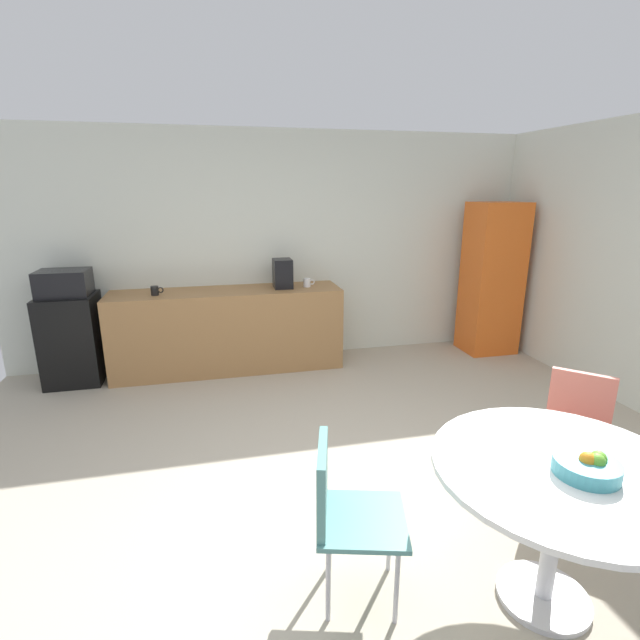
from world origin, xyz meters
TOP-DOWN VIEW (x-y plane):
  - ground_plane at (0.00, 0.00)m, footprint 6.00×6.00m
  - wall_back at (0.00, 3.00)m, footprint 6.00×0.10m
  - counter_block at (-0.62, 2.65)m, footprint 2.48×0.60m
  - mini_fridge at (-2.21, 2.65)m, footprint 0.54×0.54m
  - microwave at (-2.21, 2.65)m, footprint 0.48×0.38m
  - locker_cabinet at (2.55, 2.55)m, footprint 0.60×0.50m
  - round_table at (0.75, -0.86)m, footprint 1.18×1.18m
  - chair_coral at (1.47, -0.16)m, footprint 0.59×0.59m
  - chair_teal at (-0.22, -0.59)m, footprint 0.52×0.52m
  - fruit_bowl at (0.79, -0.94)m, footprint 0.28×0.28m
  - mug_white at (-1.34, 2.58)m, footprint 0.13×0.08m
  - mug_green at (0.28, 2.64)m, footprint 0.13×0.08m
  - coffee_maker at (0.01, 2.65)m, footprint 0.20×0.24m

SIDE VIEW (x-z plane):
  - ground_plane at x=0.00m, z-range 0.00..0.00m
  - counter_block at x=-0.62m, z-range 0.00..0.90m
  - mini_fridge at x=-2.21m, z-range 0.00..0.92m
  - chair_coral at x=1.47m, z-range 0.11..0.94m
  - chair_teal at x=-0.22m, z-range 0.11..0.94m
  - round_table at x=0.75m, z-range 0.25..1.01m
  - fruit_bowl at x=0.79m, z-range 0.74..0.85m
  - locker_cabinet at x=2.55m, z-range 0.00..1.81m
  - mug_white at x=-1.34m, z-range 0.90..1.00m
  - mug_green at x=0.28m, z-range 0.90..1.00m
  - microwave at x=-2.21m, z-range 0.92..1.18m
  - coffee_maker at x=0.01m, z-range 0.90..1.22m
  - wall_back at x=0.00m, z-range 0.00..2.60m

